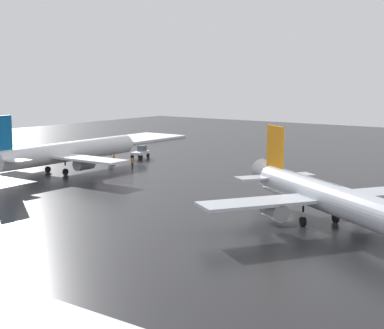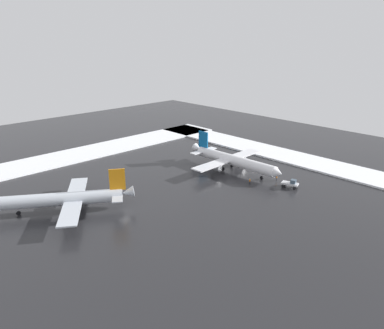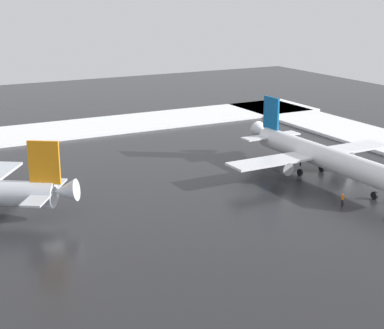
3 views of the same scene
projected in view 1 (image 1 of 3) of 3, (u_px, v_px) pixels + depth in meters
ground_plane at (285, 202)px, 78.03m from camera, size 240.00×240.00×0.00m
airplane_far_rear at (65, 152)px, 101.28m from camera, size 29.24×35.35×10.51m
airplane_parked_portside at (331, 198)px, 63.70m from camera, size 30.45×26.16×10.28m
pushback_tug at (141, 152)px, 118.73m from camera, size 3.37×5.02×2.50m
ground_crew_by_nose_gear at (114, 156)px, 115.09m from camera, size 0.36×0.36×1.71m
ground_crew_mid_apron at (132, 162)px, 107.40m from camera, size 0.36×0.36×1.71m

